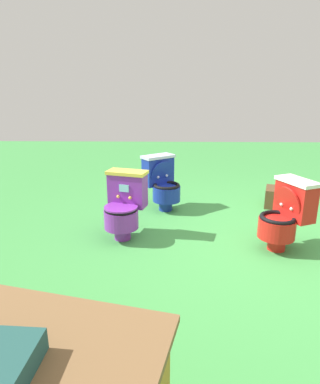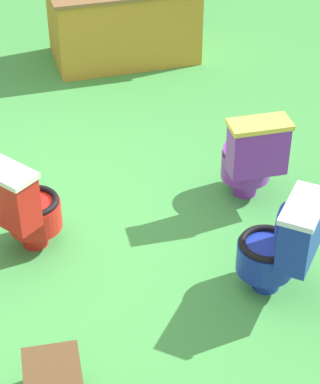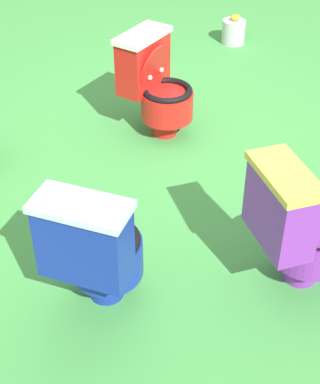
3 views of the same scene
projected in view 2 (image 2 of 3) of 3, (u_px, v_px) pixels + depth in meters
name	position (u px, v px, depth m)	size (l,w,h in m)	color
ground	(59.00, 245.00, 5.12)	(14.00, 14.00, 0.00)	#429947
toilet_blue	(282.00, 245.00, 4.54)	(0.62, 0.63, 0.73)	#192D9E
toilet_red	(22.00, 205.00, 4.87)	(0.61, 0.56, 0.73)	red
toilet_purple	(251.00, 157.00, 5.34)	(0.52, 0.58, 0.73)	purple
vendor_table	(123.00, 20.00, 7.28)	(1.62, 1.17, 0.85)	#B7842D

